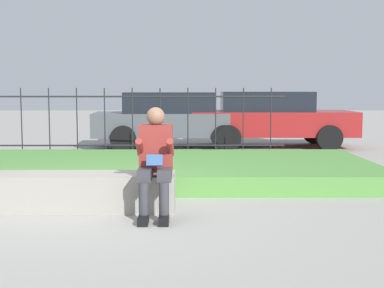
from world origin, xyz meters
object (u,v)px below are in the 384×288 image
stone_bench (69,194)px  car_parked_center (173,118)px  person_seated_reader (155,158)px  car_parked_right (270,118)px

stone_bench → car_parked_center: (1.04, 6.94, 0.53)m
person_seated_reader → car_parked_right: 7.72m
stone_bench → person_seated_reader: size_ratio=2.05×
person_seated_reader → car_parked_center: (-0.02, 7.26, 0.05)m
stone_bench → car_parked_right: (3.47, 7.01, 0.53)m
stone_bench → car_parked_center: car_parked_center is taller
car_parked_center → car_parked_right: (2.43, 0.07, 0.01)m
person_seated_reader → car_parked_right: size_ratio=0.31×
stone_bench → car_parked_right: 7.84m
stone_bench → car_parked_center: 7.04m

